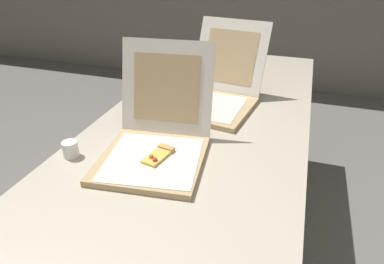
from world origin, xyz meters
TOP-DOWN VIEW (x-y plane):
  - table at (0.00, 0.62)m, footprint 0.87×2.25m
  - pizza_box_front at (-0.08, 0.35)m, footprint 0.40×0.48m
  - pizza_box_middle at (0.00, 0.84)m, footprint 0.41×0.53m
  - cup_white_near_left at (-0.37, 0.25)m, footprint 0.05×0.05m
  - cup_white_mid at (-0.26, 0.65)m, footprint 0.05×0.05m
  - cup_white_far at (-0.23, 0.98)m, footprint 0.05×0.05m

SIDE VIEW (x-z plane):
  - table at x=0.00m, z-range 0.32..1.05m
  - cup_white_near_left at x=-0.37m, z-range 0.73..0.79m
  - cup_white_mid at x=-0.26m, z-range 0.73..0.79m
  - cup_white_far at x=-0.23m, z-range 0.73..0.79m
  - pizza_box_middle at x=0.00m, z-range 0.61..0.95m
  - pizza_box_front at x=-0.08m, z-range 0.60..0.96m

